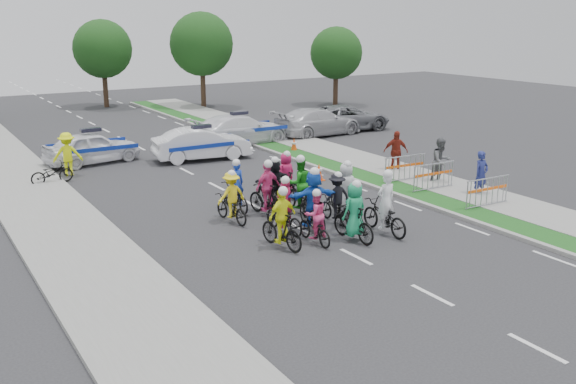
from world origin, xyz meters
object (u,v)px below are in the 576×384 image
tree_1 (202,44)px  tree_4 (102,49)px  civilian_suv (346,118)px  spectator_0 (481,174)px  police_car_2 (240,129)px  rider_1 (354,217)px  barrier_0 (487,193)px  barrier_1 (433,178)px  rider_3 (282,224)px  rider_12 (236,193)px  cone_0 (319,172)px  tree_2 (336,53)px  civilian_sedan (318,122)px  police_car_1 (202,144)px  spectator_2 (396,152)px  spectator_1 (441,161)px  rider_5 (313,204)px  marshal_hiviz (67,154)px  parked_bike (52,173)px  rider_6 (284,214)px  rider_13 (286,179)px  rider_0 (385,213)px  rider_11 (274,186)px  rider_4 (336,203)px  cone_1 (294,145)px  barrier_2 (405,169)px  police_car_0 (92,148)px  rider_7 (345,194)px  rider_10 (231,202)px

tree_1 → tree_4: bearing=146.3°
civilian_suv → spectator_0: (-4.27, -14.12, 0.11)m
police_car_2 → tree_4: tree_4 is taller
rider_1 → barrier_0: size_ratio=0.95×
rider_1 → barrier_1: 6.56m
rider_3 → rider_12: (0.59, 4.04, -0.11)m
cone_0 → tree_2: (14.00, 18.29, 3.49)m
civilian_sedan → tree_2: (8.31, 9.83, 3.06)m
rider_3 → police_car_1: rider_3 is taller
rider_3 → spectator_2: size_ratio=1.04×
spectator_2 → spectator_1: bearing=-57.9°
rider_5 → marshal_hiviz: (-4.76, 11.34, 0.07)m
barrier_0 → parked_bike: 16.73m
rider_5 → rider_6: 0.95m
police_car_1 → cone_0: 6.58m
spectator_0 → rider_13: bearing=148.5°
rider_13 → barrier_1: rider_13 is taller
rider_0 → spectator_0: bearing=-166.2°
civilian_suv → barrier_0: civilian_suv is taller
rider_3 → rider_11: 4.08m
rider_11 → barrier_1: (6.22, -1.40, -0.22)m
rider_4 → cone_0: bearing=-116.1°
rider_12 → cone_1: bearing=-131.7°
spectator_2 → barrier_2: spectator_2 is taller
rider_1 → rider_5: 1.52m
police_car_0 → spectator_1: (10.82, -11.03, 0.20)m
rider_0 → rider_4: rider_0 is taller
rider_4 → barrier_1: bearing=-165.2°
spectator_0 → spectator_1: size_ratio=0.92×
rider_12 → police_car_1: bearing=-104.4°
civilian_sedan → tree_4: tree_4 is taller
rider_5 → civilian_sedan: rider_5 is taller
rider_0 → police_car_1: rider_0 is taller
police_car_2 → marshal_hiviz: (-9.27, -2.24, 0.13)m
civilian_sedan → cone_0: 10.21m
police_car_0 → rider_0: bearing=-170.9°
spectator_0 → rider_6: bearing=176.4°
rider_5 → rider_13: 3.84m
barrier_1 → rider_12: bearing=166.4°
police_car_1 → cone_0: size_ratio=6.44×
rider_5 → cone_0: bearing=-116.4°
barrier_2 → spectator_2: bearing=60.7°
rider_11 → spectator_2: size_ratio=1.03×
spectator_1 → barrier_2: bearing=142.5°
spectator_1 → tree_1: bearing=87.9°
tree_1 → tree_2: bearing=-24.0°
rider_6 → rider_7: size_ratio=0.97×
spectator_2 → barrier_0: 5.95m
police_car_1 → tree_4: bearing=4.5°
rider_10 → cone_1: 11.39m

